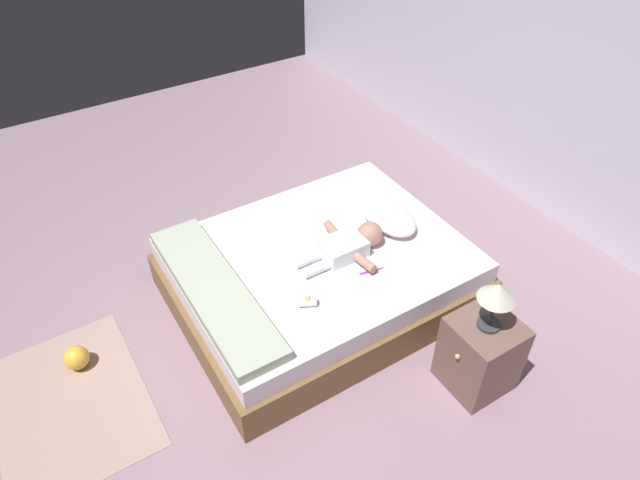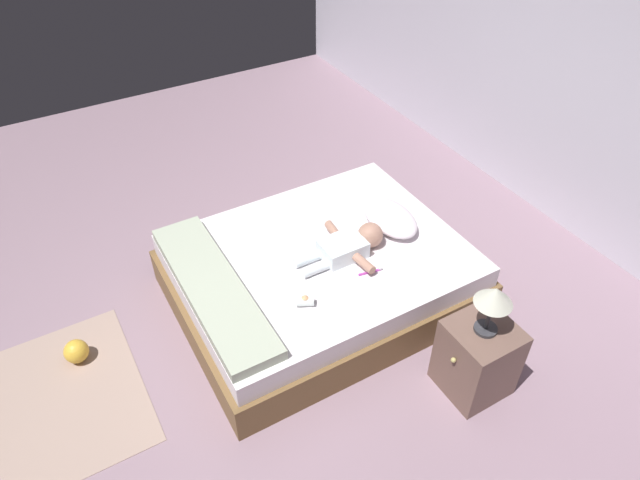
# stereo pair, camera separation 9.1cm
# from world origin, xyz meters

# --- Properties ---
(ground_plane) EXTENTS (8.00, 8.00, 0.00)m
(ground_plane) POSITION_xyz_m (0.00, 0.00, 0.00)
(ground_plane) COLOR gray
(wall_behind_bed) EXTENTS (8.00, 0.12, 2.67)m
(wall_behind_bed) POSITION_xyz_m (0.00, 3.00, 1.34)
(wall_behind_bed) COLOR silver
(wall_behind_bed) RESTS_ON ground_plane
(bed) EXTENTS (1.49, 1.89, 0.41)m
(bed) POSITION_xyz_m (-0.30, 0.86, 0.20)
(bed) COLOR brown
(bed) RESTS_ON ground_plane
(pillow) EXTENTS (0.48, 0.30, 0.13)m
(pillow) POSITION_xyz_m (-0.30, 1.42, 0.48)
(pillow) COLOR white
(pillow) RESTS_ON bed
(baby) EXTENTS (0.54, 0.62, 0.17)m
(baby) POSITION_xyz_m (-0.19, 1.02, 0.48)
(baby) COLOR white
(baby) RESTS_ON bed
(toothbrush) EXTENTS (0.04, 0.16, 0.02)m
(toothbrush) POSITION_xyz_m (0.03, 1.04, 0.42)
(toothbrush) COLOR #AA3BA3
(toothbrush) RESTS_ON bed
(nightstand) EXTENTS (0.36, 0.39, 0.49)m
(nightstand) POSITION_xyz_m (0.79, 1.28, 0.25)
(nightstand) COLOR brown
(nightstand) RESTS_ON ground_plane
(lamp) EXTENTS (0.21, 0.21, 0.32)m
(lamp) POSITION_xyz_m (0.79, 1.28, 0.74)
(lamp) COLOR #333338
(lamp) RESTS_ON nightstand
(rug) EXTENTS (1.12, 0.83, 0.01)m
(rug) POSITION_xyz_m (-0.32, -0.84, 0.00)
(rug) COLOR tan
(rug) RESTS_ON ground_plane
(toy_ball) EXTENTS (0.15, 0.15, 0.15)m
(toy_ball) POSITION_xyz_m (-0.57, -0.73, 0.08)
(toy_ball) COLOR gold
(toy_ball) RESTS_ON rug
(blanket) EXTENTS (1.34, 0.32, 0.07)m
(blanket) POSITION_xyz_m (-0.30, 0.11, 0.45)
(blanket) COLOR #AAB59D
(blanket) RESTS_ON bed
(baby_bottle) EXTENTS (0.10, 0.12, 0.08)m
(baby_bottle) POSITION_xyz_m (0.07, 0.55, 0.45)
(baby_bottle) COLOR white
(baby_bottle) RESTS_ON bed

